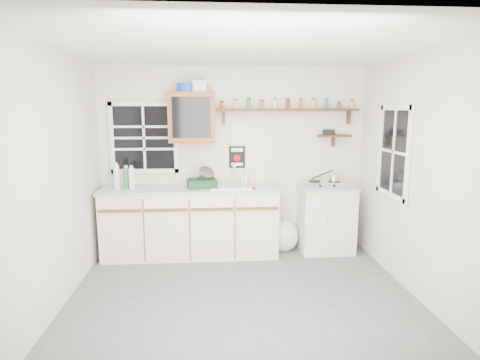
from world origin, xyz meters
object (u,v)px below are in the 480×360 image
spice_shelf (287,109)px  hotplate (324,184)px  upper_cabinet (192,117)px  right_cabinet (326,218)px  dish_rack (203,181)px  main_cabinet (191,221)px

spice_shelf → hotplate: 1.12m
upper_cabinet → right_cabinet: bearing=-3.8°
right_cabinet → hotplate: 0.49m
hotplate → dish_rack: bearing=-179.2°
dish_rack → hotplate: bearing=-9.8°
main_cabinet → dish_rack: size_ratio=5.55×
main_cabinet → right_cabinet: main_cabinet is taller
dish_rack → upper_cabinet: bearing=120.1°
main_cabinet → upper_cabinet: bearing=76.3°
right_cabinet → dish_rack: 1.76m
right_cabinet → hotplate: (-0.04, -0.02, 0.49)m
upper_cabinet → spice_shelf: size_ratio=0.34×
upper_cabinet → hotplate: upper_cabinet is taller
upper_cabinet → dish_rack: upper_cabinet is taller
right_cabinet → hotplate: bearing=-155.8°
right_cabinet → upper_cabinet: (-1.80, 0.12, 1.37)m
hotplate → spice_shelf: bearing=157.1°
upper_cabinet → dish_rack: 0.84m
upper_cabinet → spice_shelf: upper_cabinet is taller
right_cabinet → upper_cabinet: size_ratio=1.40×
right_cabinet → dish_rack: size_ratio=2.19×
main_cabinet → right_cabinet: 1.84m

